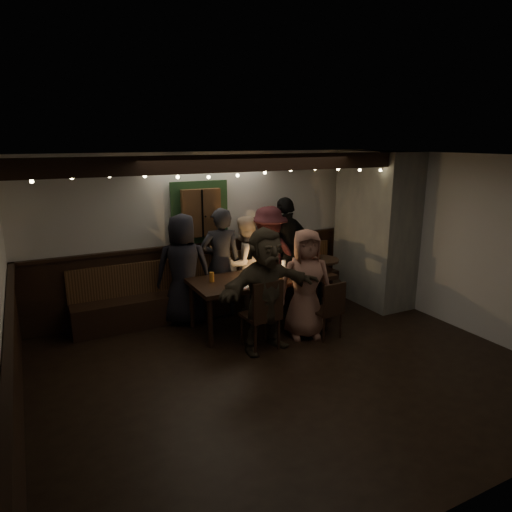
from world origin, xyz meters
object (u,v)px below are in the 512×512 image
dining_table (262,281)px  person_d (269,257)px  chair_end (322,277)px  person_a (183,269)px  person_c (244,264)px  chair_near_left (264,311)px  high_top (320,279)px  person_e (286,250)px  chair_near_right (330,307)px  person_f (265,290)px  person_b (221,262)px  person_g (306,284)px

dining_table → person_d: 0.84m
chair_end → person_a: bearing=168.1°
dining_table → person_c: 0.75m
person_d → dining_table: bearing=54.6°
chair_near_left → high_top: bearing=28.3°
chair_near_left → person_e: bearing=50.8°
chair_near_right → chair_end: size_ratio=0.86×
chair_end → person_f: bearing=-149.6°
chair_near_left → person_b: size_ratio=0.57×
person_e → person_f: person_e is taller
chair_end → chair_near_left: bearing=-149.7°
person_c → chair_near_right: bearing=94.5°
chair_near_right → chair_end: 1.21m
person_d → person_f: size_ratio=1.02×
person_b → chair_near_left: bearing=104.0°
chair_end → high_top: chair_end is taller
person_a → person_d: person_d is taller
chair_end → person_f: 1.86m
person_a → person_b: (0.65, 0.05, 0.02)m
person_a → person_e: size_ratio=0.93×
chair_near_right → person_f: person_f is taller
person_c → person_e: size_ratio=0.86×
chair_near_left → person_d: 1.72m
chair_near_left → chair_near_right: 1.02m
dining_table → person_a: 1.22m
person_c → dining_table: bearing=70.8°
person_a → person_c: 1.10m
dining_table → chair_end: size_ratio=2.19×
dining_table → person_a: person_a is taller
high_top → person_e: size_ratio=0.50×
chair_near_left → chair_near_right: size_ratio=1.18×
chair_end → person_d: 0.96m
dining_table → person_e: (0.86, 0.75, 0.22)m
dining_table → chair_near_right: 1.11m
person_b → person_g: person_b is taller
chair_end → person_f: size_ratio=0.58×
person_g → person_c: bearing=120.5°
person_a → person_e: bearing=-157.1°
person_f → person_e: bearing=43.7°
dining_table → chair_near_left: 0.89m
person_a → person_c: (1.09, 0.11, -0.07)m
person_g → person_a: bearing=155.5°
chair_near_right → person_f: (-0.98, 0.12, 0.37)m
dining_table → person_f: size_ratio=1.27×
dining_table → chair_near_right: dining_table is taller
person_b → person_f: (0.02, -1.45, -0.03)m
person_c → person_d: (0.42, -0.07, 0.07)m
person_g → person_b: bearing=137.4°
chair_near_right → chair_end: chair_end is taller
person_a → person_b: bearing=-156.4°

